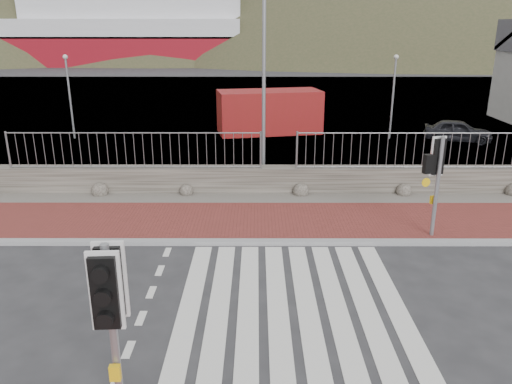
{
  "coord_description": "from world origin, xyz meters",
  "views": [
    {
      "loc": [
        -0.73,
        -8.98,
        5.46
      ],
      "look_at": [
        -0.75,
        3.0,
        1.45
      ],
      "focal_mm": 35.0,
      "sensor_mm": 36.0,
      "label": 1
    }
  ],
  "objects_px": {
    "traffic_signal_near": "(110,302)",
    "shipping_container": "(269,112)",
    "streetlight": "(267,71)",
    "traffic_signal_far": "(438,166)",
    "car_a": "(458,131)",
    "ferry": "(94,26)"
  },
  "relations": [
    {
      "from": "traffic_signal_near",
      "to": "streetlight",
      "type": "height_order",
      "value": "streetlight"
    },
    {
      "from": "shipping_container",
      "to": "ferry",
      "type": "bearing_deg",
      "value": 104.48
    },
    {
      "from": "shipping_container",
      "to": "traffic_signal_near",
      "type": "bearing_deg",
      "value": -108.43
    },
    {
      "from": "ferry",
      "to": "traffic_signal_far",
      "type": "bearing_deg",
      "value": -66.07
    },
    {
      "from": "streetlight",
      "to": "shipping_container",
      "type": "height_order",
      "value": "streetlight"
    },
    {
      "from": "streetlight",
      "to": "car_a",
      "type": "height_order",
      "value": "streetlight"
    },
    {
      "from": "traffic_signal_far",
      "to": "streetlight",
      "type": "bearing_deg",
      "value": -61.57
    },
    {
      "from": "traffic_signal_far",
      "to": "shipping_container",
      "type": "height_order",
      "value": "traffic_signal_far"
    },
    {
      "from": "traffic_signal_near",
      "to": "shipping_container",
      "type": "relative_size",
      "value": 0.54
    },
    {
      "from": "traffic_signal_near",
      "to": "car_a",
      "type": "distance_m",
      "value": 22.01
    },
    {
      "from": "traffic_signal_far",
      "to": "car_a",
      "type": "relative_size",
      "value": 0.87
    },
    {
      "from": "ferry",
      "to": "streetlight",
      "type": "bearing_deg",
      "value": -67.92
    },
    {
      "from": "ferry",
      "to": "car_a",
      "type": "xyz_separation_m",
      "value": [
        33.8,
        -52.71,
        -4.82
      ]
    },
    {
      "from": "traffic_signal_far",
      "to": "car_a",
      "type": "xyz_separation_m",
      "value": [
        5.19,
        11.75,
        -1.47
      ]
    },
    {
      "from": "traffic_signal_near",
      "to": "traffic_signal_far",
      "type": "bearing_deg",
      "value": 42.95
    },
    {
      "from": "car_a",
      "to": "ferry",
      "type": "bearing_deg",
      "value": 48.26
    },
    {
      "from": "traffic_signal_near",
      "to": "streetlight",
      "type": "xyz_separation_m",
      "value": [
        2.23,
        11.42,
        1.94
      ]
    },
    {
      "from": "ferry",
      "to": "streetlight",
      "type": "xyz_separation_m",
      "value": [
        24.27,
        -59.84,
        -1.34
      ]
    },
    {
      "from": "ferry",
      "to": "streetlight",
      "type": "relative_size",
      "value": 6.99
    },
    {
      "from": "ferry",
      "to": "traffic_signal_far",
      "type": "relative_size",
      "value": 17.96
    },
    {
      "from": "traffic_signal_near",
      "to": "car_a",
      "type": "height_order",
      "value": "traffic_signal_near"
    },
    {
      "from": "ferry",
      "to": "shipping_container",
      "type": "distance_m",
      "value": 56.34
    }
  ]
}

